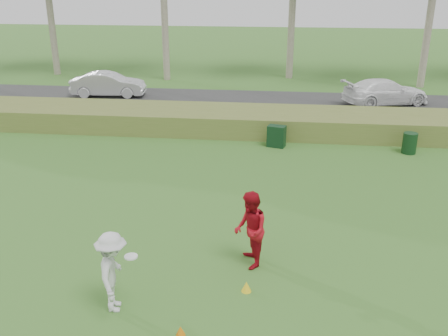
# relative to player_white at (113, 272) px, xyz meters

# --- Properties ---
(ground) EXTENTS (120.00, 120.00, 0.00)m
(ground) POSITION_rel_player_white_xyz_m (1.67, 0.89, -0.87)
(ground) COLOR #2F6421
(ground) RESTS_ON ground
(reed_strip) EXTENTS (80.00, 3.00, 0.90)m
(reed_strip) POSITION_rel_player_white_xyz_m (1.67, 12.89, -0.42)
(reed_strip) COLOR #586A2A
(reed_strip) RESTS_ON ground
(park_road) EXTENTS (80.00, 6.00, 0.06)m
(park_road) POSITION_rel_player_white_xyz_m (1.67, 17.89, -0.84)
(park_road) COLOR #2D2D2D
(park_road) RESTS_ON ground
(player_white) EXTENTS (0.95, 1.21, 1.73)m
(player_white) POSITION_rel_player_white_xyz_m (0.00, 0.00, 0.00)
(player_white) COLOR silver
(player_white) RESTS_ON ground
(player_red) EXTENTS (0.89, 1.04, 1.85)m
(player_red) POSITION_rel_player_white_xyz_m (2.63, 1.97, 0.06)
(player_red) COLOR #A60E1A
(player_red) RESTS_ON ground
(cone_orange) EXTENTS (0.18, 0.18, 0.20)m
(cone_orange) POSITION_rel_player_white_xyz_m (1.49, -0.66, -0.76)
(cone_orange) COLOR orange
(cone_orange) RESTS_ON ground
(cone_yellow) EXTENTS (0.22, 0.22, 0.24)m
(cone_yellow) POSITION_rel_player_white_xyz_m (2.63, 0.90, -0.74)
(cone_yellow) COLOR yellow
(cone_yellow) RESTS_ON ground
(utility_cabinet) EXTENTS (0.78, 0.60, 0.86)m
(utility_cabinet) POSITION_rel_player_white_xyz_m (3.09, 10.85, -0.43)
(utility_cabinet) COLOR black
(utility_cabinet) RESTS_ON ground
(trash_bin) EXTENTS (0.66, 0.66, 0.81)m
(trash_bin) POSITION_rel_player_white_xyz_m (8.18, 10.65, -0.46)
(trash_bin) COLOR black
(trash_bin) RESTS_ON ground
(car_mid) EXTENTS (4.19, 1.82, 1.34)m
(car_mid) POSITION_rel_player_white_xyz_m (-6.44, 18.51, -0.14)
(car_mid) COLOR white
(car_mid) RESTS_ON park_road
(car_right) EXTENTS (4.86, 3.22, 1.31)m
(car_right) POSITION_rel_player_white_xyz_m (8.64, 18.38, -0.15)
(car_right) COLOR white
(car_right) RESTS_ON park_road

